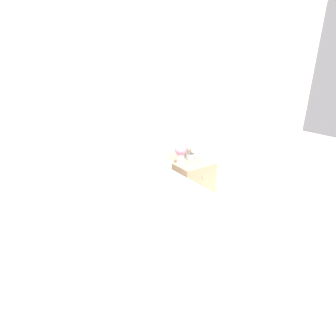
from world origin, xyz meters
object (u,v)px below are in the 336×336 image
(nightstand, at_px, (191,182))
(table_lamp, at_px, (191,145))
(bed, at_px, (135,242))
(flower_vase, at_px, (181,152))

(nightstand, relative_size, table_lamp, 1.79)
(nightstand, height_order, table_lamp, table_lamp)
(bed, distance_m, nightstand, 1.39)
(table_lamp, xyz_separation_m, flower_vase, (-0.20, -0.06, -0.04))
(table_lamp, bearing_deg, nightstand, -116.03)
(bed, height_order, flower_vase, bed)
(nightstand, bearing_deg, bed, -147.70)
(flower_vase, bearing_deg, table_lamp, 16.35)
(table_lamp, height_order, flower_vase, table_lamp)
(bed, bearing_deg, flower_vase, 37.26)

